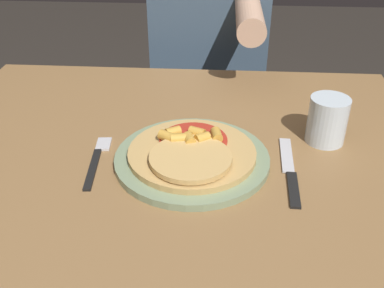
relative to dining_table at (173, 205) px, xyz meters
name	(u,v)px	position (x,y,z in m)	size (l,w,h in m)	color
dining_table	(173,205)	(0.00, 0.00, 0.00)	(1.05, 0.90, 0.74)	olive
plate	(192,159)	(0.04, -0.01, 0.12)	(0.29, 0.29, 0.01)	gray
pizza	(192,152)	(0.04, -0.01, 0.14)	(0.24, 0.24, 0.04)	tan
fork	(97,158)	(-0.14, -0.01, 0.12)	(0.03, 0.18, 0.00)	black
knife	(290,171)	(0.22, -0.03, 0.12)	(0.03, 0.22, 0.00)	black
drinking_glass	(327,120)	(0.31, 0.09, 0.16)	(0.08, 0.08, 0.10)	silver
person_diner	(210,43)	(0.05, 0.70, 0.10)	(0.36, 0.52, 1.23)	#2D2D38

